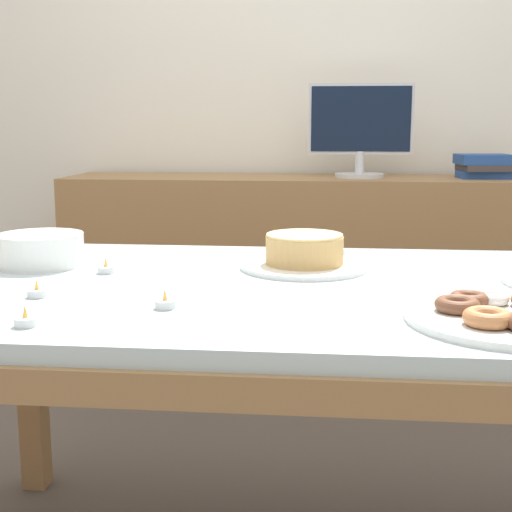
# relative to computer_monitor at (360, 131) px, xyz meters

# --- Properties ---
(wall_back) EXTENTS (8.00, 0.10, 2.60)m
(wall_back) POSITION_rel_computer_monitor_xyz_m (-0.20, 0.30, 0.23)
(wall_back) COLOR silver
(wall_back) RESTS_ON ground
(dining_table) EXTENTS (1.74, 0.98, 0.75)m
(dining_table) POSITION_rel_computer_monitor_xyz_m (-0.20, -1.44, -0.40)
(dining_table) COLOR silver
(dining_table) RESTS_ON ground
(sideboard) EXTENTS (2.04, 0.44, 0.88)m
(sideboard) POSITION_rel_computer_monitor_xyz_m (-0.20, 0.00, -0.63)
(sideboard) COLOR olive
(sideboard) RESTS_ON ground
(computer_monitor) EXTENTS (0.42, 0.20, 0.38)m
(computer_monitor) POSITION_rel_computer_monitor_xyz_m (0.00, 0.00, 0.00)
(computer_monitor) COLOR silver
(computer_monitor) RESTS_ON sideboard
(book_stack) EXTENTS (0.22, 0.20, 0.10)m
(book_stack) POSITION_rel_computer_monitor_xyz_m (0.50, 0.00, -0.14)
(book_stack) COLOR #23478C
(book_stack) RESTS_ON sideboard
(cake_chocolate_round) EXTENTS (0.31, 0.31, 0.08)m
(cake_chocolate_round) POSITION_rel_computer_monitor_xyz_m (-0.18, -1.27, -0.28)
(cake_chocolate_round) COLOR white
(cake_chocolate_round) RESTS_ON dining_table
(pastry_platter) EXTENTS (0.36, 0.36, 0.04)m
(pastry_platter) POSITION_rel_computer_monitor_xyz_m (0.19, -1.71, -0.30)
(pastry_platter) COLOR white
(pastry_platter) RESTS_ON dining_table
(plate_stack) EXTENTS (0.21, 0.21, 0.08)m
(plate_stack) POSITION_rel_computer_monitor_xyz_m (-0.83, -1.30, -0.28)
(plate_stack) COLOR white
(plate_stack) RESTS_ON dining_table
(tealight_near_cakes) EXTENTS (0.04, 0.04, 0.04)m
(tealight_near_cakes) POSITION_rel_computer_monitor_xyz_m (-0.10, -1.08, -0.31)
(tealight_near_cakes) COLOR silver
(tealight_near_cakes) RESTS_ON dining_table
(tealight_centre) EXTENTS (0.04, 0.04, 0.04)m
(tealight_centre) POSITION_rel_computer_monitor_xyz_m (-0.44, -1.67, -0.31)
(tealight_centre) COLOR silver
(tealight_centre) RESTS_ON dining_table
(tealight_near_front) EXTENTS (0.04, 0.04, 0.04)m
(tealight_near_front) POSITION_rel_computer_monitor_xyz_m (-0.65, -1.82, -0.31)
(tealight_near_front) COLOR silver
(tealight_near_front) RESTS_ON dining_table
(tealight_left_edge) EXTENTS (0.04, 0.04, 0.04)m
(tealight_left_edge) POSITION_rel_computer_monitor_xyz_m (-0.71, -1.61, -0.31)
(tealight_left_edge) COLOR silver
(tealight_left_edge) RESTS_ON dining_table
(tealight_right_edge) EXTENTS (0.04, 0.04, 0.04)m
(tealight_right_edge) POSITION_rel_computer_monitor_xyz_m (-0.65, -1.37, -0.31)
(tealight_right_edge) COLOR silver
(tealight_right_edge) RESTS_ON dining_table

